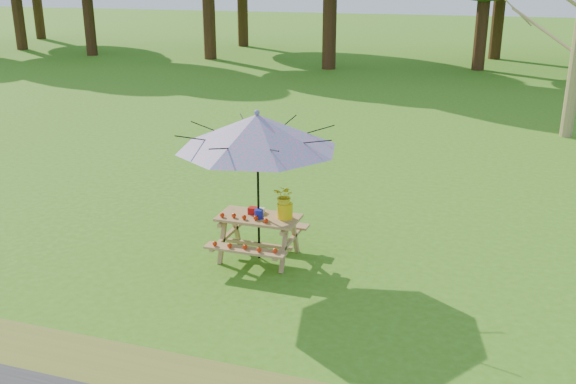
% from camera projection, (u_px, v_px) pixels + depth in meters
% --- Properties ---
extents(ground, '(120.00, 120.00, 0.00)m').
position_uv_depth(ground, '(6.00, 235.00, 10.49)').
color(ground, '#3F7015').
rests_on(ground, ground).
extents(picnic_table, '(1.20, 1.32, 0.67)m').
position_uv_depth(picnic_table, '(259.00, 238.00, 9.57)').
color(picnic_table, '#A8834C').
rests_on(picnic_table, ground).
extents(patio_umbrella, '(2.74, 2.74, 2.27)m').
position_uv_depth(patio_umbrella, '(257.00, 132.00, 9.04)').
color(patio_umbrella, black).
rests_on(patio_umbrella, ground).
extents(produce_bins, '(0.28, 0.34, 0.13)m').
position_uv_depth(produce_bins, '(257.00, 212.00, 9.48)').
color(produce_bins, '#B00E0E').
rests_on(produce_bins, picnic_table).
extents(tomatoes_row, '(0.77, 0.13, 0.07)m').
position_uv_depth(tomatoes_row, '(245.00, 217.00, 9.33)').
color(tomatoes_row, red).
rests_on(tomatoes_row, picnic_table).
extents(flower_bucket, '(0.35, 0.31, 0.51)m').
position_uv_depth(flower_bucket, '(285.00, 201.00, 9.30)').
color(flower_bucket, yellow).
rests_on(flower_bucket, picnic_table).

